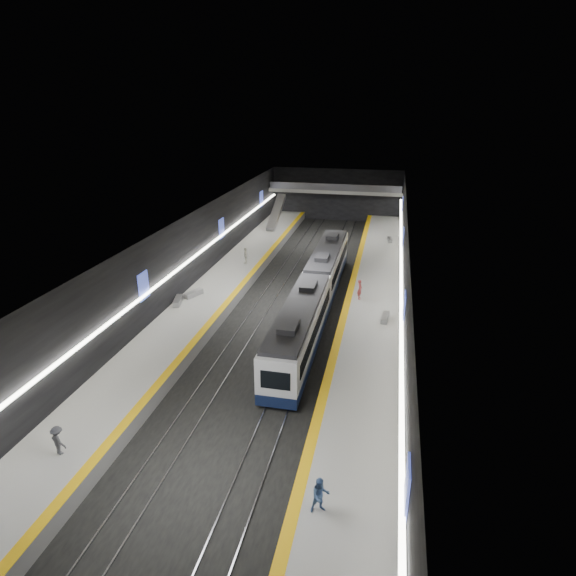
% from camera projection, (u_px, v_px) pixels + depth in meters
% --- Properties ---
extents(ground, '(70.00, 70.00, 0.00)m').
position_uv_depth(ground, '(289.00, 309.00, 44.44)').
color(ground, black).
rests_on(ground, ground).
extents(ceiling, '(20.00, 70.00, 0.04)m').
position_uv_depth(ceiling, '(289.00, 224.00, 41.47)').
color(ceiling, beige).
rests_on(ceiling, wall_left).
extents(wall_left, '(0.04, 70.00, 8.00)m').
position_uv_depth(wall_left, '(185.00, 260.00, 44.93)').
color(wall_left, black).
rests_on(wall_left, ground).
extents(wall_right, '(0.04, 70.00, 8.00)m').
position_uv_depth(wall_right, '(404.00, 276.00, 40.98)').
color(wall_right, black).
rests_on(wall_right, ground).
extents(wall_back, '(20.00, 0.04, 8.00)m').
position_uv_depth(wall_back, '(337.00, 195.00, 74.71)').
color(wall_back, black).
rests_on(wall_back, ground).
extents(platform_left, '(5.00, 70.00, 1.00)m').
position_uv_depth(platform_left, '(212.00, 297.00, 45.74)').
color(platform_left, slate).
rests_on(platform_left, ground).
extents(tile_surface_left, '(5.00, 70.00, 0.02)m').
position_uv_depth(tile_surface_left, '(212.00, 292.00, 45.55)').
color(tile_surface_left, '#B1B2AC').
rests_on(tile_surface_left, platform_left).
extents(tactile_strip_left, '(0.60, 70.00, 0.02)m').
position_uv_depth(tactile_strip_left, '(234.00, 294.00, 45.11)').
color(tactile_strip_left, yellow).
rests_on(tactile_strip_left, platform_left).
extents(platform_right, '(5.00, 70.00, 1.00)m').
position_uv_depth(platform_right, '(372.00, 311.00, 42.77)').
color(platform_right, slate).
rests_on(platform_right, ground).
extents(tile_surface_right, '(5.00, 70.00, 0.02)m').
position_uv_depth(tile_surface_right, '(372.00, 306.00, 42.58)').
color(tile_surface_right, '#B1B2AC').
rests_on(tile_surface_right, platform_right).
extents(tactile_strip_right, '(0.60, 70.00, 0.02)m').
position_uv_depth(tactile_strip_right, '(347.00, 303.00, 43.01)').
color(tactile_strip_right, yellow).
rests_on(tactile_strip_right, platform_right).
extents(rails, '(6.52, 70.00, 0.12)m').
position_uv_depth(rails, '(289.00, 308.00, 44.42)').
color(rails, gray).
rests_on(rails, ground).
extents(train, '(2.69, 30.05, 3.60)m').
position_uv_depth(train, '(315.00, 291.00, 42.59)').
color(train, '#101A3B').
rests_on(train, ground).
extents(ad_posters, '(19.94, 53.50, 2.20)m').
position_uv_depth(ad_posters, '(292.00, 259.00, 43.68)').
color(ad_posters, '#4556D0').
rests_on(ad_posters, wall_left).
extents(cove_light_left, '(0.25, 68.60, 0.12)m').
position_uv_depth(cove_light_left, '(187.00, 262.00, 44.97)').
color(cove_light_left, white).
rests_on(cove_light_left, wall_left).
extents(cove_light_right, '(0.25, 68.60, 0.12)m').
position_uv_depth(cove_light_right, '(401.00, 278.00, 41.09)').
color(cove_light_right, white).
rests_on(cove_light_right, wall_right).
extents(mezzanine_bridge, '(20.00, 3.00, 1.50)m').
position_uv_depth(mezzanine_bridge, '(335.00, 191.00, 72.45)').
color(mezzanine_bridge, gray).
rests_on(mezzanine_bridge, wall_left).
extents(escalator, '(1.20, 7.50, 3.92)m').
position_uv_depth(escalator, '(276.00, 212.00, 68.44)').
color(escalator, '#99999E').
rests_on(escalator, platform_left).
extents(bench_left_near, '(1.05, 2.13, 0.50)m').
position_uv_depth(bench_left_near, '(178.00, 301.00, 42.95)').
color(bench_left_near, '#99999E').
rests_on(bench_left_near, platform_left).
extents(bench_left_far, '(1.29, 2.06, 0.49)m').
position_uv_depth(bench_left_far, '(194.00, 294.00, 44.52)').
color(bench_left_far, '#99999E').
rests_on(bench_left_far, platform_left).
extents(bench_right_near, '(0.71, 1.89, 0.45)m').
position_uv_depth(bench_right_near, '(385.00, 318.00, 39.73)').
color(bench_right_near, '#99999E').
rests_on(bench_right_near, platform_right).
extents(bench_right_far, '(0.67, 1.85, 0.44)m').
position_uv_depth(bench_right_far, '(390.00, 240.00, 61.40)').
color(bench_right_far, '#99999E').
rests_on(bench_right_far, platform_right).
extents(passenger_right_a, '(0.45, 0.68, 1.82)m').
position_uv_depth(passenger_right_a, '(360.00, 290.00, 43.69)').
color(passenger_right_a, '#B14243').
rests_on(passenger_right_a, platform_right).
extents(passenger_right_b, '(1.05, 0.95, 1.77)m').
position_uv_depth(passenger_right_b, '(320.00, 496.00, 21.18)').
color(passenger_right_b, '#4E72AA').
rests_on(passenger_right_b, platform_right).
extents(passenger_left_a, '(0.69, 1.13, 1.81)m').
position_uv_depth(passenger_left_a, '(246.00, 256.00, 53.02)').
color(passenger_left_a, silver).
rests_on(passenger_left_a, platform_left).
extents(passenger_left_b, '(1.21, 0.96, 1.64)m').
position_uv_depth(passenger_left_b, '(58.00, 441.00, 24.66)').
color(passenger_left_b, '#42434A').
rests_on(passenger_left_b, platform_left).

